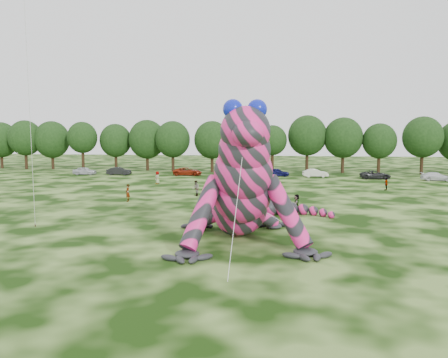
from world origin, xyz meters
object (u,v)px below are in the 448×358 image
tree_6 (173,146)px  tree_7 (212,147)px  spectator_5 (296,203)px  spectator_3 (386,184)px  tree_0 (1,145)px  tree_4 (116,147)px  spectator_1 (196,188)px  tree_11 (343,145)px  tree_12 (379,148)px  tree_2 (52,145)px  car_7 (436,177)px  spectator_0 (128,193)px  car_5 (315,173)px  tree_10 (307,144)px  tree_3 (83,146)px  car_4 (277,172)px  tree_13 (422,145)px  car_1 (119,171)px  car_3 (236,172)px  tree_9 (272,149)px  car_2 (188,171)px  tree_8 (244,148)px  spectator_4 (158,178)px  tree_5 (147,145)px  inflatable_gecko (238,170)px  car_0 (85,171)px  car_6 (375,175)px

tree_6 → tree_7: tree_6 is taller
spectator_5 → spectator_3: (11.54, 17.31, -0.02)m
tree_0 → tree_4: 24.92m
spectator_1 → tree_6: bearing=169.2°
tree_11 → tree_12: tree_11 is taller
tree_2 → car_7: size_ratio=2.18×
spectator_0 → car_5: bearing=132.6°
tree_12 → tree_10: bearing=176.2°
tree_3 → car_4: size_ratio=2.38×
tree_13 → car_1: tree_13 is taller
spectator_1 → car_3: bearing=145.4°
tree_9 → car_4: tree_9 is taller
car_4 → tree_13: bearing=-74.5°
tree_2 → tree_10: 50.42m
car_2 → car_4: bearing=-91.1°
tree_2 → car_1: tree_2 is taller
tree_4 → car_7: 57.28m
tree_10 → tree_8: bearing=-172.2°
tree_9 → tree_3: bearing=-179.6°
spectator_4 → tree_11: bearing=140.4°
tree_10 → car_1: (-32.36, -10.22, -4.57)m
car_5 → spectator_3: (7.75, -15.88, 0.13)m
tree_10 → tree_12: size_ratio=1.17×
car_1 → tree_8: bearing=-70.6°
tree_5 → spectator_5: (27.70, -42.19, -4.08)m
tree_12 → spectator_3: 24.77m
tree_7 → spectator_0: 36.98m
tree_13 → car_7: size_ratio=2.29×
spectator_3 → tree_6: bearing=-99.7°
tree_10 → spectator_0: bearing=-117.7°
tree_8 → car_3: tree_8 is taller
tree_13 → car_1: 53.01m
car_5 → spectator_4: 26.31m
car_1 → spectator_0: bearing=-159.9°
tree_0 → car_1: size_ratio=2.30×
tree_6 → tree_13: (44.69, 0.44, 0.32)m
tree_5 → spectator_4: 24.04m
inflatable_gecko → car_1: bearing=109.6°
car_3 → spectator_4: bearing=144.2°
tree_6 → car_0: bearing=-147.4°
tree_9 → car_0: bearing=-163.8°
car_1 → spectator_1: bearing=-144.8°
tree_0 → car_6: 73.14m
inflatable_gecko → car_0: 51.73m
tree_6 → spectator_1: 33.65m
inflatable_gecko → spectator_3: bearing=47.3°
inflatable_gecko → car_3: 42.16m
tree_9 → tree_11: size_ratio=0.86×
tree_11 → car_1: size_ratio=2.44×
tree_5 → tree_3: bearing=-173.8°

